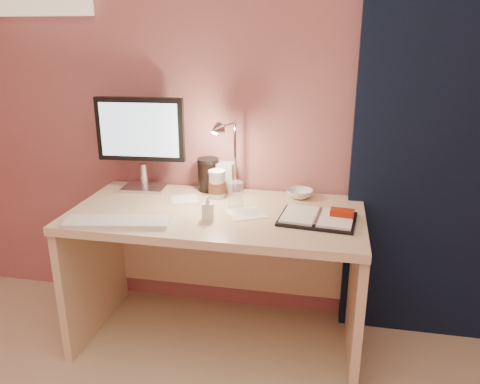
% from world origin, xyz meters
% --- Properties ---
extents(room, '(3.50, 3.50, 3.50)m').
position_xyz_m(room, '(0.95, 1.69, 1.14)').
color(room, '#C6B28E').
rests_on(room, ground).
extents(desk, '(1.40, 0.70, 0.73)m').
position_xyz_m(desk, '(0.00, 1.45, 0.50)').
color(desk, beige).
rests_on(desk, ground).
extents(monitor, '(0.47, 0.18, 0.50)m').
position_xyz_m(monitor, '(-0.47, 1.62, 1.03)').
color(monitor, silver).
rests_on(monitor, desk).
extents(keyboard, '(0.48, 0.22, 0.02)m').
position_xyz_m(keyboard, '(-0.40, 1.14, 0.74)').
color(keyboard, white).
rests_on(keyboard, desk).
extents(planner, '(0.37, 0.29, 0.05)m').
position_xyz_m(planner, '(0.49, 1.35, 0.74)').
color(planner, black).
rests_on(planner, desk).
extents(paper_a, '(0.22, 0.22, 0.00)m').
position_xyz_m(paper_a, '(0.14, 1.37, 0.73)').
color(paper_a, white).
rests_on(paper_a, desk).
extents(paper_c, '(0.18, 0.18, 0.00)m').
position_xyz_m(paper_c, '(-0.20, 1.51, 0.73)').
color(paper_c, white).
rests_on(paper_c, desk).
extents(coffee_cup, '(0.09, 0.09, 0.15)m').
position_xyz_m(coffee_cup, '(-0.04, 1.57, 0.80)').
color(coffee_cup, white).
rests_on(coffee_cup, desk).
extents(clear_cup, '(0.08, 0.08, 0.13)m').
position_xyz_m(clear_cup, '(0.08, 1.44, 0.80)').
color(clear_cup, white).
rests_on(clear_cup, desk).
extents(bowl, '(0.18, 0.18, 0.04)m').
position_xyz_m(bowl, '(0.38, 1.65, 0.75)').
color(bowl, silver).
rests_on(bowl, desk).
extents(lotion_bottle, '(0.05, 0.05, 0.11)m').
position_xyz_m(lotion_bottle, '(-0.02, 1.28, 0.78)').
color(lotion_bottle, white).
rests_on(lotion_bottle, desk).
extents(dark_jar, '(0.11, 0.11, 0.16)m').
position_xyz_m(dark_jar, '(-0.12, 1.67, 0.81)').
color(dark_jar, black).
rests_on(dark_jar, desk).
extents(product_box, '(0.10, 0.08, 0.16)m').
position_xyz_m(product_box, '(-0.03, 1.69, 0.81)').
color(product_box, silver).
rests_on(product_box, desk).
extents(desk_lamp, '(0.16, 0.24, 0.40)m').
position_xyz_m(desk_lamp, '(0.07, 1.57, 0.98)').
color(desk_lamp, silver).
rests_on(desk_lamp, desk).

